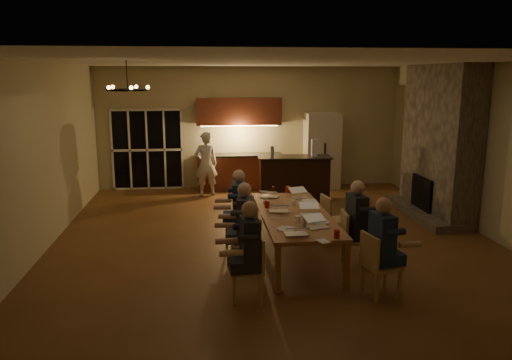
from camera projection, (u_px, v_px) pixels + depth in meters
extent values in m
plane|color=brown|center=(273.00, 239.00, 9.24)|extent=(9.00, 9.00, 0.00)
cube|color=tan|center=(249.00, 128.00, 13.31)|extent=(8.00, 0.04, 3.20)
cube|color=tan|center=(40.00, 158.00, 8.48)|extent=(0.04, 9.00, 3.20)
cube|color=tan|center=(486.00, 150.00, 9.35)|extent=(0.04, 9.00, 3.20)
cube|color=white|center=(275.00, 60.00, 8.58)|extent=(8.00, 9.00, 0.04)
cube|color=black|center=(147.00, 150.00, 13.08)|extent=(1.86, 0.08, 2.10)
cube|color=#75695C|center=(440.00, 142.00, 10.48)|extent=(0.58, 2.50, 3.20)
cube|color=beige|center=(322.00, 151.00, 13.28)|extent=(0.90, 0.68, 2.00)
cube|color=#BB7C4B|center=(294.00, 235.00, 8.28)|extent=(1.10, 2.88, 0.75)
cube|color=black|center=(294.00, 179.00, 11.97)|extent=(1.77, 0.77, 1.08)
imported|color=silver|center=(206.00, 164.00, 12.39)|extent=(0.66, 0.52, 1.62)
torus|color=black|center=(128.00, 90.00, 7.69)|extent=(0.65, 0.65, 0.03)
cylinder|color=white|center=(298.00, 219.00, 7.67)|extent=(0.09, 0.09, 0.10)
cylinder|color=white|center=(293.00, 203.00, 8.66)|extent=(0.08, 0.08, 0.10)
cylinder|color=white|center=(266.00, 200.00, 8.85)|extent=(0.08, 0.08, 0.10)
cylinder|color=#B9180C|center=(337.00, 234.00, 6.93)|extent=(0.08, 0.08, 0.12)
cylinder|color=#B9180C|center=(267.00, 204.00, 8.53)|extent=(0.09, 0.09, 0.12)
cylinder|color=#B9180C|center=(288.00, 189.00, 9.63)|extent=(0.10, 0.10, 0.12)
cylinder|color=#B2B2B7|center=(304.00, 222.00, 7.47)|extent=(0.06, 0.06, 0.12)
cylinder|color=#3F0F0C|center=(273.00, 190.00, 9.59)|extent=(0.07, 0.07, 0.12)
cylinder|color=#B2B2B7|center=(316.00, 205.00, 8.46)|extent=(0.06, 0.06, 0.12)
cylinder|color=white|center=(320.00, 222.00, 7.65)|extent=(0.26, 0.26, 0.02)
cylinder|color=white|center=(286.00, 229.00, 7.31)|extent=(0.28, 0.28, 0.02)
cylinder|color=white|center=(309.00, 201.00, 8.96)|extent=(0.27, 0.27, 0.02)
cube|color=white|center=(323.00, 241.00, 6.79)|extent=(0.18, 0.22, 0.01)
cylinder|color=#99999E|center=(272.00, 151.00, 11.88)|extent=(0.09, 0.09, 0.24)
cube|color=silver|center=(314.00, 148.00, 11.81)|extent=(0.13, 0.13, 0.41)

